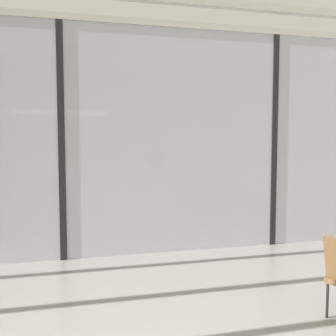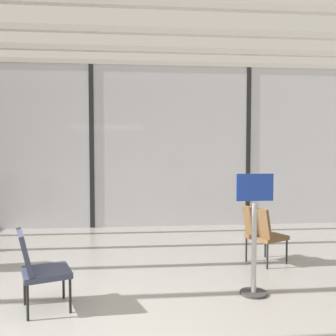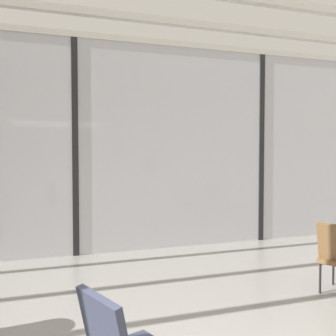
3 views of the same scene
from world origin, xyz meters
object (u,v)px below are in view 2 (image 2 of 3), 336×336
(parked_airplane, at_px, (148,134))
(lounge_chair_4, at_px, (38,265))
(lounge_chair_5, at_px, (262,231))
(info_sign, at_px, (254,238))

(parked_airplane, height_order, lounge_chair_4, parked_airplane)
(lounge_chair_4, bearing_deg, lounge_chair_5, -85.74)
(lounge_chair_4, height_order, lounge_chair_5, same)
(info_sign, bearing_deg, parked_airplane, 95.29)
(parked_airplane, distance_m, info_sign, 9.85)
(lounge_chair_4, relative_size, lounge_chair_5, 1.00)
(parked_airplane, height_order, info_sign, parked_airplane)
(lounge_chair_5, bearing_deg, info_sign, 128.00)
(parked_airplane, height_order, lounge_chair_5, parked_airplane)
(lounge_chair_4, bearing_deg, parked_airplane, -28.89)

